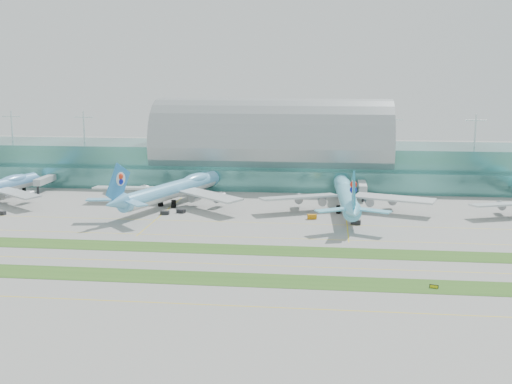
# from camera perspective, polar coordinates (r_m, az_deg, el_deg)

# --- Properties ---
(ground) EXTENTS (700.00, 700.00, 0.00)m
(ground) POSITION_cam_1_polar(r_m,az_deg,el_deg) (205.39, -1.76, -5.29)
(ground) COLOR gray
(ground) RESTS_ON ground
(terminal) EXTENTS (340.00, 69.10, 36.00)m
(terminal) POSITION_cam_1_polar(r_m,az_deg,el_deg) (328.18, 1.48, 3.26)
(terminal) COLOR #3D7A75
(terminal) RESTS_ON ground
(grass_strip_near) EXTENTS (420.00, 12.00, 0.08)m
(grass_strip_near) POSITION_cam_1_polar(r_m,az_deg,el_deg) (178.95, -3.07, -7.72)
(grass_strip_near) COLOR #2D591E
(grass_strip_near) RESTS_ON ground
(grass_strip_far) EXTENTS (420.00, 12.00, 0.08)m
(grass_strip_far) POSITION_cam_1_polar(r_m,az_deg,el_deg) (207.29, -1.68, -5.13)
(grass_strip_far) COLOR #2D591E
(grass_strip_far) RESTS_ON ground
(taxiline_a) EXTENTS (420.00, 0.35, 0.01)m
(taxiline_a) POSITION_cam_1_polar(r_m,az_deg,el_deg) (160.41, -4.27, -9.96)
(taxiline_a) COLOR yellow
(taxiline_a) RESTS_ON ground
(taxiline_b) EXTENTS (420.00, 0.35, 0.01)m
(taxiline_b) POSITION_cam_1_polar(r_m,az_deg,el_deg) (192.12, -2.37, -6.43)
(taxiline_b) COLOR yellow
(taxiline_b) RESTS_ON ground
(taxiline_c) EXTENTS (420.00, 0.35, 0.01)m
(taxiline_c) POSITION_cam_1_polar(r_m,az_deg,el_deg) (222.59, -1.09, -4.03)
(taxiline_c) COLOR yellow
(taxiline_c) RESTS_ON ground
(taxiline_d) EXTENTS (420.00, 0.35, 0.01)m
(taxiline_d) POSITION_cam_1_polar(r_m,az_deg,el_deg) (243.76, -0.40, -2.73)
(taxiline_d) COLOR yellow
(taxiline_d) RESTS_ON ground
(airliner_b) EXTENTS (69.32, 80.68, 22.98)m
(airliner_b) POSITION_cam_1_polar(r_m,az_deg,el_deg) (276.64, -7.38, 0.29)
(airliner_b) COLOR #68B6E4
(airliner_b) RESTS_ON ground
(airliner_c) EXTENTS (71.29, 80.96, 22.28)m
(airliner_c) POSITION_cam_1_polar(r_m,az_deg,el_deg) (264.96, 8.01, -0.23)
(airliner_c) COLOR #6ED0F3
(airliner_c) RESTS_ON ground
(gse_b) EXTENTS (3.72, 2.57, 1.45)m
(gse_b) POSITION_cam_1_polar(r_m,az_deg,el_deg) (276.18, -21.69, -1.75)
(gse_b) COLOR black
(gse_b) RESTS_ON ground
(gse_c) EXTENTS (3.79, 2.90, 1.47)m
(gse_c) POSITION_cam_1_polar(r_m,az_deg,el_deg) (261.85, -6.68, -1.70)
(gse_c) COLOR black
(gse_c) RESTS_ON ground
(gse_d) EXTENTS (3.52, 2.03, 1.44)m
(gse_d) POSITION_cam_1_polar(r_m,az_deg,el_deg) (259.81, -8.11, -1.83)
(gse_d) COLOR black
(gse_d) RESTS_ON ground
(gse_e) EXTENTS (3.77, 2.51, 1.83)m
(gse_e) POSITION_cam_1_polar(r_m,az_deg,el_deg) (250.16, 5.00, -2.20)
(gse_e) COLOR #C8770B
(gse_e) RESTS_ON ground
(gse_f) EXTENTS (3.88, 2.37, 1.71)m
(gse_f) POSITION_cam_1_polar(r_m,az_deg,el_deg) (243.35, 8.86, -2.67)
(gse_f) COLOR black
(gse_f) RESTS_ON ground
(taxiway_sign_east) EXTENTS (2.30, 0.94, 0.99)m
(taxiway_sign_east) POSITION_cam_1_polar(r_m,az_deg,el_deg) (177.62, 15.54, -8.10)
(taxiway_sign_east) COLOR black
(taxiway_sign_east) RESTS_ON ground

